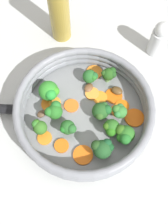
{
  "coord_description": "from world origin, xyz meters",
  "views": [
    {
      "loc": [
        -0.18,
        0.15,
        0.58
      ],
      "look_at": [
        0.0,
        0.0,
        0.03
      ],
      "focal_mm": 42.0,
      "sensor_mm": 36.0,
      "label": 1
    }
  ],
  "objects_px": {
    "carrot_slice_10": "(55,102)",
    "broccoli_floret_8": "(111,128)",
    "broccoli_floret_4": "(125,135)",
    "broccoli_floret_6": "(101,111)",
    "carrot_slice_9": "(83,155)",
    "salt_shaker": "(158,39)",
    "carrot_slice_5": "(45,138)",
    "carrot_slice_0": "(100,98)",
    "mushroom_piece_0": "(58,107)",
    "carrot_slice_11": "(62,146)",
    "carrot_slice_7": "(134,118)",
    "broccoli_floret_10": "(49,91)",
    "mushroom_piece_2": "(89,88)",
    "broccoli_floret_7": "(39,127)",
    "mushroom_piece_3": "(117,91)",
    "broccoli_floret_3": "(103,148)",
    "broccoli_floret_2": "(90,77)",
    "carrot_slice_6": "(122,106)",
    "carrot_slice_8": "(118,111)",
    "mushroom_piece_1": "(41,114)",
    "broccoli_floret_9": "(54,111)",
    "broccoli_floret_1": "(109,74)",
    "oil_bottle": "(59,11)",
    "carrot_slice_12": "(50,104)",
    "broccoli_floret_5": "(120,111)",
    "carrot_slice_1": "(92,94)",
    "carrot_slice_2": "(94,72)",
    "skillet": "(84,116)",
    "carrot_slice_3": "(114,96)",
    "carrot_slice_4": "(71,106)"
  },
  "relations": [
    {
      "from": "carrot_slice_11",
      "to": "broccoli_floret_8",
      "type": "bearing_deg",
      "value": -113.99
    },
    {
      "from": "carrot_slice_0",
      "to": "carrot_slice_4",
      "type": "xyz_separation_m",
      "value": [
        0.03,
        0.07,
        0.0
      ]
    },
    {
      "from": "broccoli_floret_4",
      "to": "oil_bottle",
      "type": "xyz_separation_m",
      "value": [
        0.33,
        -0.09,
        0.04
      ]
    },
    {
      "from": "carrot_slice_0",
      "to": "carrot_slice_7",
      "type": "relative_size",
      "value": 0.78
    },
    {
      "from": "carrot_slice_10",
      "to": "carrot_slice_12",
      "type": "distance_m",
      "value": 0.01
    },
    {
      "from": "carrot_slice_5",
      "to": "carrot_slice_9",
      "type": "distance_m",
      "value": 0.09
    },
    {
      "from": "carrot_slice_7",
      "to": "broccoli_floret_8",
      "type": "relative_size",
      "value": 1.08
    },
    {
      "from": "carrot_slice_12",
      "to": "carrot_slice_5",
      "type": "bearing_deg",
      "value": 134.1
    },
    {
      "from": "broccoli_floret_4",
      "to": "broccoli_floret_6",
      "type": "distance_m",
      "value": 0.07
    },
    {
      "from": "carrot_slice_3",
      "to": "mushroom_piece_1",
      "type": "distance_m",
      "value": 0.18
    },
    {
      "from": "carrot_slice_2",
      "to": "carrot_slice_10",
      "type": "distance_m",
      "value": 0.13
    },
    {
      "from": "broccoli_floret_2",
      "to": "broccoli_floret_8",
      "type": "distance_m",
      "value": 0.14
    },
    {
      "from": "carrot_slice_8",
      "to": "carrot_slice_11",
      "type": "height_order",
      "value": "same"
    },
    {
      "from": "oil_bottle",
      "to": "carrot_slice_10",
      "type": "bearing_deg",
      "value": 136.69
    },
    {
      "from": "skillet",
      "to": "carrot_slice_10",
      "type": "height_order",
      "value": "carrot_slice_10"
    },
    {
      "from": "carrot_slice_5",
      "to": "broccoli_floret_5",
      "type": "xyz_separation_m",
      "value": [
        -0.07,
        -0.16,
        0.03
      ]
    },
    {
      "from": "carrot_slice_9",
      "to": "carrot_slice_6",
      "type": "bearing_deg",
      "value": -79.18
    },
    {
      "from": "mushroom_piece_1",
      "to": "mushroom_piece_3",
      "type": "height_order",
      "value": "mushroom_piece_3"
    },
    {
      "from": "broccoli_floret_10",
      "to": "mushroom_piece_2",
      "type": "bearing_deg",
      "value": -116.41
    },
    {
      "from": "carrot_slice_7",
      "to": "broccoli_floret_8",
      "type": "xyz_separation_m",
      "value": [
        0.01,
        0.07,
        0.02
      ]
    },
    {
      "from": "oil_bottle",
      "to": "carrot_slice_0",
      "type": "bearing_deg",
      "value": 165.05
    },
    {
      "from": "salt_shaker",
      "to": "broccoli_floret_9",
      "type": "bearing_deg",
      "value": 86.68
    },
    {
      "from": "carrot_slice_2",
      "to": "carrot_slice_6",
      "type": "relative_size",
      "value": 1.23
    },
    {
      "from": "carrot_slice_10",
      "to": "broccoli_floret_4",
      "type": "height_order",
      "value": "broccoli_floret_4"
    },
    {
      "from": "broccoli_floret_7",
      "to": "mushroom_piece_3",
      "type": "height_order",
      "value": "broccoli_floret_7"
    },
    {
      "from": "carrot_slice_10",
      "to": "broccoli_floret_8",
      "type": "distance_m",
      "value": 0.15
    },
    {
      "from": "skillet",
      "to": "carrot_slice_6",
      "type": "height_order",
      "value": "carrot_slice_6"
    },
    {
      "from": "skillet",
      "to": "mushroom_piece_0",
      "type": "height_order",
      "value": "mushroom_piece_0"
    },
    {
      "from": "carrot_slice_9",
      "to": "salt_shaker",
      "type": "xyz_separation_m",
      "value": [
        0.09,
        -0.33,
        0.03
      ]
    },
    {
      "from": "broccoli_floret_1",
      "to": "mushroom_piece_3",
      "type": "xyz_separation_m",
      "value": [
        -0.04,
        0.01,
        -0.02
      ]
    },
    {
      "from": "carrot_slice_12",
      "to": "oil_bottle",
      "type": "height_order",
      "value": "oil_bottle"
    },
    {
      "from": "carrot_slice_3",
      "to": "salt_shaker",
      "type": "xyz_separation_m",
      "value": [
        0.03,
        -0.18,
        0.03
      ]
    },
    {
      "from": "carrot_slice_2",
      "to": "mushroom_piece_2",
      "type": "xyz_separation_m",
      "value": [
        -0.03,
        0.04,
        0.0
      ]
    },
    {
      "from": "carrot_slice_7",
      "to": "salt_shaker",
      "type": "xyz_separation_m",
      "value": [
        0.11,
        -0.18,
        0.03
      ]
    },
    {
      "from": "carrot_slice_6",
      "to": "carrot_slice_8",
      "type": "relative_size",
      "value": 0.99
    },
    {
      "from": "carrot_slice_11",
      "to": "broccoli_floret_3",
      "type": "height_order",
      "value": "broccoli_floret_3"
    },
    {
      "from": "carrot_slice_2",
      "to": "carrot_slice_11",
      "type": "distance_m",
      "value": 0.2
    },
    {
      "from": "broccoli_floret_4",
      "to": "mushroom_piece_1",
      "type": "relative_size",
      "value": 2.1
    },
    {
      "from": "broccoli_floret_10",
      "to": "mushroom_piece_2",
      "type": "height_order",
      "value": "broccoli_floret_10"
    },
    {
      "from": "carrot_slice_1",
      "to": "oil_bottle",
      "type": "xyz_separation_m",
      "value": [
        0.2,
        -0.07,
        0.07
      ]
    },
    {
      "from": "broccoli_floret_9",
      "to": "carrot_slice_10",
      "type": "bearing_deg",
      "value": -35.34
    },
    {
      "from": "carrot_slice_0",
      "to": "mushroom_piece_0",
      "type": "relative_size",
      "value": 1.25
    },
    {
      "from": "carrot_slice_10",
      "to": "carrot_slice_2",
      "type": "bearing_deg",
      "value": -89.53
    },
    {
      "from": "carrot_slice_9",
      "to": "broccoli_floret_2",
      "type": "relative_size",
      "value": 1.11
    },
    {
      "from": "carrot_slice_0",
      "to": "broccoli_floret_4",
      "type": "relative_size",
      "value": 0.75
    },
    {
      "from": "carrot_slice_11",
      "to": "broccoli_floret_4",
      "type": "bearing_deg",
      "value": -123.91
    },
    {
      "from": "carrot_slice_8",
      "to": "mushroom_piece_3",
      "type": "relative_size",
      "value": 1.19
    },
    {
      "from": "carrot_slice_6",
      "to": "carrot_slice_0",
      "type": "bearing_deg",
      "value": 24.91
    },
    {
      "from": "mushroom_piece_2",
      "to": "broccoli_floret_3",
      "type": "bearing_deg",
      "value": 148.8
    },
    {
      "from": "broccoli_floret_3",
      "to": "carrot_slice_6",
      "type": "bearing_deg",
      "value": -65.8
    }
  ]
}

